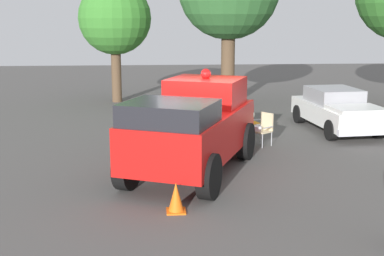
# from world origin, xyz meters

# --- Properties ---
(ground_plane) EXTENTS (60.00, 60.00, 0.00)m
(ground_plane) POSITION_xyz_m (0.00, 0.00, 0.00)
(ground_plane) COLOR #514F4C
(vintage_fire_truck) EXTENTS (6.32, 4.37, 2.59)m
(vintage_fire_truck) POSITION_xyz_m (0.12, -0.29, 1.20)
(vintage_fire_truck) COLOR black
(vintage_fire_truck) RESTS_ON ground
(classic_hot_rod) EXTENTS (4.52, 2.28, 1.46)m
(classic_hot_rod) POSITION_xyz_m (-4.42, 5.10, 0.75)
(classic_hot_rod) COLOR black
(classic_hot_rod) RESTS_ON ground
(lawn_chair_by_car) EXTENTS (0.63, 0.63, 1.02)m
(lawn_chair_by_car) POSITION_xyz_m (-3.62, 1.82, 0.59)
(lawn_chair_by_car) COLOR #B7BABF
(lawn_chair_by_car) RESTS_ON ground
(lawn_chair_spare) EXTENTS (0.69, 0.69, 1.02)m
(lawn_chair_spare) POSITION_xyz_m (-2.47, 2.10, 0.59)
(lawn_chair_spare) COLOR #B7BABF
(lawn_chair_spare) RESTS_ON ground
(oak_tree_right) EXTENTS (3.33, 3.33, 5.54)m
(oak_tree_right) POSITION_xyz_m (-11.36, -3.05, 3.84)
(oak_tree_right) COLOR brown
(oak_tree_right) RESTS_ON ground
(traffic_cone) EXTENTS (0.40, 0.40, 0.64)m
(traffic_cone) POSITION_xyz_m (3.07, -0.92, 0.31)
(traffic_cone) COLOR orange
(traffic_cone) RESTS_ON ground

